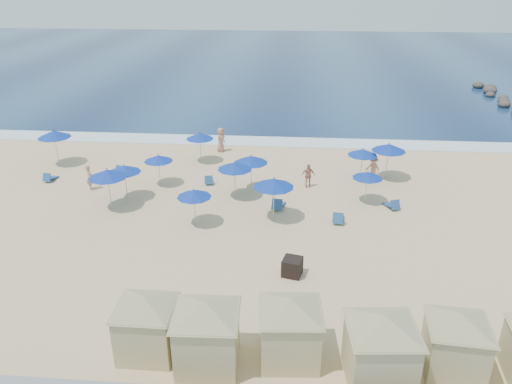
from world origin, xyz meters
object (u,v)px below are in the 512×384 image
Objects in this scene: umbrella_1 at (107,174)px; umbrella_3 at (124,169)px; umbrella_9 at (363,152)px; beachgoer_1 at (308,176)px; beachgoer_2 at (373,169)px; beachgoer_0 at (90,177)px; beachgoer_3 at (221,140)px; cabana_1 at (207,325)px; umbrella_11 at (368,175)px; cabana_0 at (146,317)px; umbrella_0 at (54,134)px; cabana_4 at (457,335)px; cabana_2 at (290,321)px; umbrella_8 at (274,183)px; cabana_3 at (382,340)px; umbrella_2 at (158,158)px; umbrella_6 at (194,194)px; trash_bin at (292,267)px; umbrella_5 at (235,166)px; umbrella_10 at (389,147)px; umbrella_7 at (251,159)px; umbrella_4 at (200,136)px.

umbrella_3 is at bearing 69.68° from umbrella_1.
beachgoer_1 is at bearing -157.40° from umbrella_9.
beachgoer_0 is at bearing -126.50° from beachgoer_2.
beachgoer_3 is (7.29, 7.94, 0.11)m from beachgoer_0.
cabana_1 reaches higher than umbrella_11.
umbrella_0 is at bearing 122.80° from cabana_0.
beachgoer_3 is at bearing 97.17° from cabana_1.
cabana_4 reaches higher than beachgoer_0.
umbrella_8 is at bearing 95.86° from cabana_2.
cabana_3 is at bearing -166.27° from cabana_4.
cabana_1 is 1.80× the size of umbrella_8.
umbrella_2 is 0.98× the size of umbrella_6.
cabana_0 is 1.89× the size of umbrella_3.
beachgoer_1 is (9.66, 0.46, -1.07)m from umbrella_2.
umbrella_8 is at bearing -91.29° from beachgoer_2.
cabana_0 is at bearing -124.68° from umbrella_11.
trash_bin is at bearing -36.36° from umbrella_3.
umbrella_11 is at bearing -7.11° from umbrella_2.
cabana_1 reaches higher than trash_bin.
cabana_3 reaches higher than cabana_4.
umbrella_6 is (-8.45, 10.78, 0.19)m from cabana_3.
cabana_0 reaches higher than umbrella_11.
cabana_1 is 11.62m from umbrella_8.
beachgoer_1 is at bearing 76.92° from cabana_1.
beachgoer_3 is (-6.63, 6.39, 0.16)m from beachgoer_1.
cabana_4 reaches higher than beachgoer_1.
umbrella_9 is (1.38, 18.05, 0.26)m from cabana_3.
umbrella_3 is 5.71m from umbrella_6.
umbrella_0 is 14.23m from umbrella_5.
cabana_0 is 20.97m from umbrella_10.
umbrella_10 is at bearing 88.64° from cabana_4.
umbrella_6 reaches higher than beachgoer_2.
beachgoer_0 is at bearing 142.61° from cabana_4.
cabana_1 is at bearing -61.40° from umbrella_3.
cabana_0 is at bearing -76.86° from umbrella_2.
cabana_2 is 1.70× the size of umbrella_0.
cabana_3 is 1.95× the size of umbrella_7.
umbrella_4 is 1.11× the size of umbrella_11.
cabana_2 reaches higher than trash_bin.
beachgoer_2 is 12.02m from beachgoer_3.
trash_bin is 17.71m from beachgoer_3.
cabana_0 is 12.97m from umbrella_1.
umbrella_10 is 1.25× the size of umbrella_11.
beachgoer_0 is 0.89× the size of beachgoer_3.
umbrella_10 is (9.78, 3.80, 0.14)m from umbrella_5.
cabana_1 is at bearing 177.07° from cabana_3.
umbrella_4 is 1.22× the size of beachgoer_3.
umbrella_1 is at bearing -159.61° from umbrella_9.
umbrella_10 is 19.54m from beachgoer_0.
beachgoer_3 is (1.14, 2.43, -1.04)m from umbrella_4.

